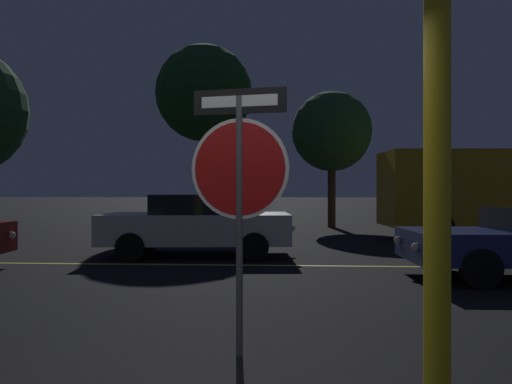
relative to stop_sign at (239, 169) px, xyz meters
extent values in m
cube|color=gold|center=(-0.22, 5.38, -1.64)|extent=(37.59, 0.12, 0.01)
cylinder|color=#4C4C51|center=(0.00, 0.00, -0.50)|extent=(0.06, 0.06, 2.28)
cylinder|color=white|center=(0.00, 0.00, 0.01)|extent=(0.88, 0.17, 0.89)
cylinder|color=#B71414|center=(0.00, 0.00, 0.01)|extent=(0.81, 0.16, 0.82)
cube|color=black|center=(0.00, 0.00, 0.60)|extent=(0.83, 0.17, 0.22)
cube|color=white|center=(0.00, 0.00, 0.60)|extent=(0.69, 0.15, 0.10)
cylinder|color=yellow|center=(1.29, -1.41, -0.12)|extent=(0.15, 0.15, 3.04)
sphere|color=#F4EFCC|center=(-4.80, 4.83, -1.02)|extent=(0.14, 0.14, 0.14)
cube|color=silver|center=(-1.59, 6.77, -1.01)|extent=(4.27, 2.27, 0.65)
cube|color=black|center=(-1.72, 6.76, -0.47)|extent=(1.78, 1.80, 0.43)
cylinder|color=black|center=(-0.39, 7.80, -1.34)|extent=(0.61, 0.25, 0.60)
cylinder|color=black|center=(-0.24, 5.94, -1.34)|extent=(0.61, 0.25, 0.60)
cylinder|color=black|center=(-2.94, 7.60, -1.34)|extent=(0.61, 0.25, 0.60)
cylinder|color=black|center=(-2.80, 5.74, -1.34)|extent=(0.61, 0.25, 0.60)
sphere|color=#F4EFCC|center=(0.45, 7.54, -0.98)|extent=(0.14, 0.14, 0.14)
sphere|color=#F4EFCC|center=(0.54, 6.34, -0.98)|extent=(0.14, 0.14, 0.14)
cylinder|color=black|center=(3.31, 3.23, -1.34)|extent=(0.60, 0.21, 0.60)
cylinder|color=black|center=(3.27, 4.97, -1.34)|extent=(0.60, 0.21, 0.60)
sphere|color=#F4EFCC|center=(2.42, 3.52, -1.06)|extent=(0.14, 0.14, 0.14)
sphere|color=#F4EFCC|center=(2.40, 4.64, -1.06)|extent=(0.14, 0.14, 0.14)
cube|color=gold|center=(5.44, 11.37, -0.09)|extent=(4.06, 2.46, 2.29)
cylinder|color=black|center=(4.68, 12.40, -1.22)|extent=(0.85, 0.33, 0.84)
cylinder|color=black|center=(4.81, 10.26, -1.22)|extent=(0.85, 0.33, 0.84)
cylinder|color=#422D1E|center=(2.27, 16.04, -0.27)|extent=(0.32, 0.32, 2.74)
sphere|color=#235128|center=(2.27, 16.04, 2.27)|extent=(3.24, 3.24, 3.24)
cylinder|color=#422D1E|center=(-2.93, 15.80, 0.39)|extent=(0.32, 0.32, 4.05)
sphere|color=#19471E|center=(-2.93, 15.80, 3.83)|extent=(3.93, 3.93, 3.93)
camera|label=1|loc=(0.41, -4.36, -0.20)|focal=35.00mm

